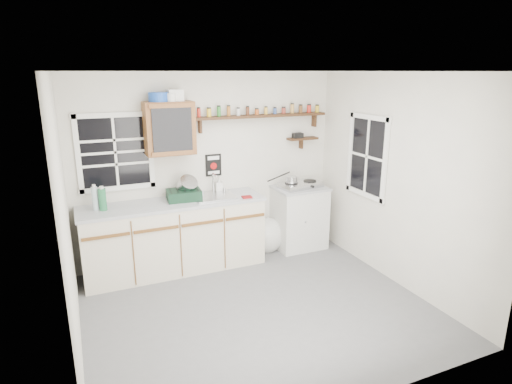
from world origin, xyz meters
TOP-DOWN VIEW (x-y plane):
  - room at (0.00, 0.00)m, footprint 3.64×3.24m
  - main_cabinet at (-0.58, 1.30)m, footprint 2.31×0.63m
  - right_cabinet at (1.25, 1.32)m, footprint 0.73×0.57m
  - sink at (-0.05, 1.30)m, footprint 0.52×0.44m
  - upper_cabinet at (-0.55, 1.44)m, footprint 0.60×0.32m
  - upper_cabinet_clutter at (-0.58, 1.44)m, footprint 0.41×0.24m
  - spice_shelf at (0.73, 1.51)m, footprint 1.91×0.18m
  - secondary_shelf at (1.36, 1.52)m, footprint 0.45×0.16m
  - warning_sign at (0.05, 1.59)m, footprint 0.22×0.02m
  - window_back at (-1.20, 1.59)m, footprint 0.93×0.03m
  - window_right at (1.79, 0.55)m, footprint 0.03×0.78m
  - water_bottles at (-1.45, 1.31)m, footprint 0.16×0.12m
  - dish_rack at (-0.42, 1.34)m, footprint 0.45×0.36m
  - soap_bottle at (0.10, 1.52)m, footprint 0.10×0.11m
  - rag at (0.34, 1.10)m, footprint 0.14×0.12m
  - hotplate at (1.25, 1.31)m, footprint 0.64×0.40m
  - saucepan at (1.09, 1.31)m, footprint 0.39×0.25m
  - trash_bag at (0.77, 1.40)m, footprint 0.46×0.42m

SIDE VIEW (x-z plane):
  - trash_bag at x=0.77m, z-range -0.04..0.49m
  - right_cabinet at x=1.25m, z-range 0.00..0.91m
  - main_cabinet at x=-0.58m, z-range 0.00..0.92m
  - rag at x=0.34m, z-range 0.92..0.94m
  - sink at x=-0.05m, z-range 0.79..1.08m
  - hotplate at x=1.25m, z-range 0.91..0.99m
  - soap_bottle at x=0.10m, z-range 0.92..1.12m
  - dish_rack at x=-0.42m, z-range 0.86..1.18m
  - saucepan at x=1.09m, z-range 0.95..1.12m
  - water_bottles at x=-1.45m, z-range 0.90..1.22m
  - room at x=0.00m, z-range -0.02..2.52m
  - warning_sign at x=0.05m, z-range 1.13..1.43m
  - window_right at x=1.79m, z-range 0.91..1.99m
  - window_back at x=-1.20m, z-range 1.06..2.04m
  - secondary_shelf at x=1.36m, z-range 1.46..1.69m
  - upper_cabinet at x=-0.55m, z-range 1.50..2.15m
  - spice_shelf at x=0.73m, z-range 1.76..2.11m
  - upper_cabinet_clutter at x=-0.58m, z-range 2.14..2.28m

